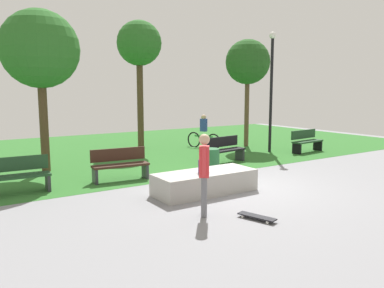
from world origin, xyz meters
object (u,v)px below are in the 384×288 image
(tree_young_birch, at_px, (40,50))
(tree_tall_oak, at_px, (139,46))
(skateboard_spare, at_px, (182,195))
(skateboard_by_ledge, at_px, (257,217))
(park_bench_far_right, at_px, (120,164))
(concrete_ledge, at_px, (205,182))
(backpack_on_ledge, at_px, (203,167))
(lamp_post, at_px, (271,81))
(park_bench_near_lamppost, at_px, (16,175))
(cyclist_on_bicycle, at_px, (204,134))
(park_bench_by_oak, at_px, (224,149))
(trash_bin, at_px, (210,162))
(tree_broad_elm, at_px, (248,63))
(skater_performing_trick, at_px, (204,168))
(park_bench_near_path, at_px, (306,141))

(tree_young_birch, distance_m, tree_tall_oak, 5.56)
(skateboard_spare, xyz_separation_m, tree_tall_oak, (2.65, 7.80, 4.40))
(skateboard_by_ledge, distance_m, park_bench_far_right, 4.77)
(concrete_ledge, relative_size, backpack_on_ledge, 8.14)
(skateboard_spare, relative_size, lamp_post, 0.17)
(park_bench_near_lamppost, distance_m, cyclist_on_bicycle, 8.97)
(park_bench_near_lamppost, xyz_separation_m, cyclist_on_bicycle, (8.20, 3.64, 0.15))
(park_bench_by_oak, height_order, tree_young_birch, tree_young_birch)
(trash_bin, bearing_deg, tree_broad_elm, 39.63)
(concrete_ledge, relative_size, lamp_post, 0.53)
(tree_young_birch, relative_size, tree_broad_elm, 1.04)
(skater_performing_trick, bearing_deg, lamp_post, 36.92)
(trash_bin, bearing_deg, backpack_on_ledge, -130.88)
(trash_bin, bearing_deg, skateboard_spare, -141.99)
(skateboard_by_ledge, height_order, park_bench_near_lamppost, park_bench_near_lamppost)
(skateboard_spare, xyz_separation_m, park_bench_near_lamppost, (-3.26, 2.56, 0.42))
(trash_bin, bearing_deg, tree_tall_oak, 83.52)
(tree_young_birch, bearing_deg, park_bench_near_path, -10.82)
(park_bench_far_right, distance_m, cyclist_on_bicycle, 6.61)
(skateboard_spare, bearing_deg, skater_performing_trick, -102.35)
(tree_broad_elm, bearing_deg, skateboard_spare, -140.82)
(park_bench_far_right, relative_size, park_bench_by_oak, 0.99)
(lamp_post, relative_size, trash_bin, 5.85)
(trash_bin, bearing_deg, lamp_post, 26.52)
(park_bench_near_lamppost, bearing_deg, concrete_ledge, -32.05)
(backpack_on_ledge, relative_size, park_bench_near_lamppost, 0.20)
(park_bench_far_right, height_order, tree_tall_oak, tree_tall_oak)
(backpack_on_ledge, height_order, tree_young_birch, tree_young_birch)
(lamp_post, relative_size, cyclist_on_bicycle, 2.79)
(tree_tall_oak, bearing_deg, skateboard_by_ledge, -102.57)
(tree_broad_elm, relative_size, cyclist_on_bicycle, 2.74)
(skater_performing_trick, distance_m, park_bench_by_oak, 5.91)
(backpack_on_ledge, distance_m, park_bench_far_right, 2.80)
(skater_performing_trick, relative_size, tree_young_birch, 0.34)
(park_bench_near_lamppost, bearing_deg, skater_performing_trick, -52.94)
(tree_tall_oak, xyz_separation_m, lamp_post, (4.04, -3.92, -1.55))
(skateboard_by_ledge, xyz_separation_m, park_bench_far_right, (-0.97, 4.65, 0.42))
(park_bench_near_path, distance_m, tree_broad_elm, 4.34)
(skateboard_by_ledge, bearing_deg, tree_tall_oak, 77.43)
(park_bench_near_path, height_order, lamp_post, lamp_post)
(backpack_on_ledge, height_order, park_bench_near_lamppost, park_bench_near_lamppost)
(skateboard_by_ledge, xyz_separation_m, tree_young_birch, (-2.47, 7.08, 3.70))
(skateboard_spare, distance_m, park_bench_near_lamppost, 4.17)
(tree_tall_oak, bearing_deg, skater_performing_trick, -107.84)
(park_bench_near_lamppost, xyz_separation_m, lamp_post, (9.96, 1.33, 2.43))
(concrete_ledge, xyz_separation_m, tree_tall_oak, (1.93, 7.74, 4.19))
(park_bench_far_right, distance_m, tree_tall_oak, 7.37)
(concrete_ledge, distance_m, park_bench_near_lamppost, 4.71)
(tree_tall_oak, bearing_deg, lamp_post, -44.07)
(backpack_on_ledge, bearing_deg, trash_bin, 167.19)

